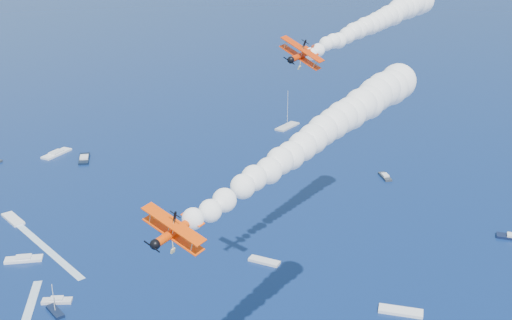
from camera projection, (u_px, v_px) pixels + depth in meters
biplane_lead at (301, 55)px, 110.78m from camera, size 10.01×11.68×8.71m
biplane_trail at (175, 231)px, 62.15m from camera, size 8.41×9.75×6.72m
smoke_trail_lead at (374, 23)px, 130.93m from camera, size 56.47×33.73×9.88m
smoke_trail_trail at (318, 135)px, 82.57m from camera, size 56.53×35.21×9.88m
spectator_boats at (16, 234)px, 177.20m from camera, size 230.47×182.02×0.70m
boat_wakes at (37, 285)px, 153.34m from camera, size 29.03×65.86×0.04m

